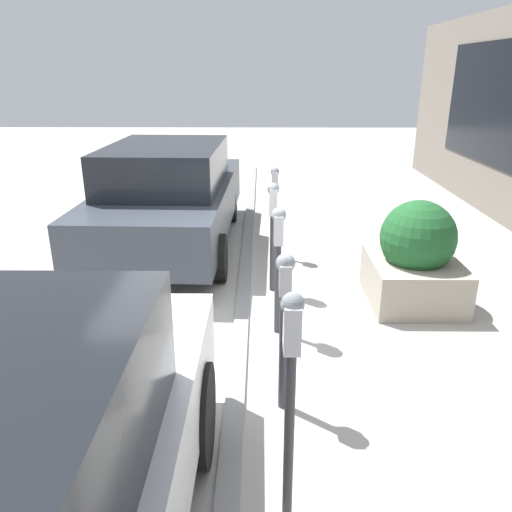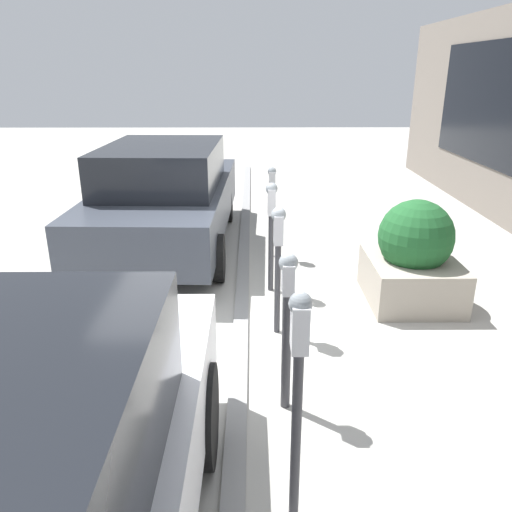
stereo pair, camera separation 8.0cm
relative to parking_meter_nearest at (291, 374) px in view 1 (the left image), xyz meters
The scene contains 9 objects.
ground_plane 2.54m from the parking_meter_nearest, ahead, with size 40.00×40.00×0.00m, color #ADAAA3.
curb_strip 2.54m from the parking_meter_nearest, ahead, with size 19.00×0.16×0.04m.
parking_meter_nearest is the anchor object (origin of this frame).
parking_meter_second 1.12m from the parking_meter_nearest, ahead, with size 0.17×0.15×1.33m.
parking_meter_middle 2.35m from the parking_meter_nearest, ahead, with size 0.17×0.15×1.35m.
parking_meter_fourth 3.42m from the parking_meter_nearest, ahead, with size 0.17×0.14×1.36m.
parking_meter_farthest 4.64m from the parking_meter_nearest, ahead, with size 0.14×0.12×1.32m.
planter_box 3.54m from the parking_meter_nearest, 27.60° to the right, with size 1.14×1.01×1.22m.
parked_car_middle 5.28m from the parking_meter_nearest, 16.98° to the left, with size 4.48×1.92×1.59m.
Camera 1 is at (-4.58, -0.13, 2.58)m, focal length 35.00 mm.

